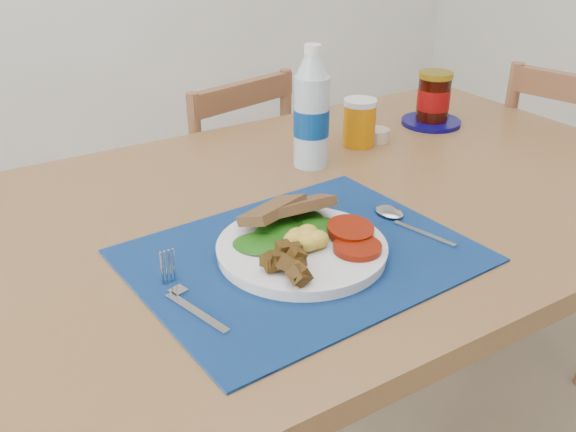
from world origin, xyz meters
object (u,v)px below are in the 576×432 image
object	(u,v)px
chair_end	(573,186)
breakfast_plate	(300,246)
chair_far	(224,180)
juice_glass	(359,124)
water_bottle	(311,114)
jam_on_saucer	(433,102)

from	to	relation	value
chair_end	breakfast_plate	bearing A→B (deg)	88.15
chair_far	juice_glass	size ratio (longest dim) A/B	10.18
water_bottle	jam_on_saucer	xyz separation A→B (m)	(0.39, 0.06, -0.05)
water_bottle	chair_far	bearing A→B (deg)	85.17
breakfast_plate	juice_glass	distance (m)	0.52
water_bottle	jam_on_saucer	world-z (taller)	water_bottle
chair_end	juice_glass	world-z (taller)	chair_end
chair_end	water_bottle	distance (m)	0.87
jam_on_saucer	juice_glass	bearing A→B (deg)	-175.60
juice_glass	chair_end	bearing A→B (deg)	-10.72
juice_glass	breakfast_plate	bearing A→B (deg)	-137.83
water_bottle	chair_end	bearing A→B (deg)	-6.04
chair_end	chair_far	bearing A→B (deg)	38.77
chair_far	jam_on_saucer	world-z (taller)	chair_far
chair_far	jam_on_saucer	xyz separation A→B (m)	(0.35, -0.44, 0.29)
breakfast_plate	juice_glass	bearing A→B (deg)	32.73
water_bottle	jam_on_saucer	bearing A→B (deg)	8.22
chair_far	water_bottle	xyz separation A→B (m)	(-0.04, -0.50, 0.34)
breakfast_plate	water_bottle	xyz separation A→B (m)	(0.23, 0.31, 0.09)
breakfast_plate	jam_on_saucer	xyz separation A→B (m)	(0.62, 0.36, 0.03)
breakfast_plate	jam_on_saucer	world-z (taller)	jam_on_saucer
water_bottle	breakfast_plate	bearing A→B (deg)	-126.45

